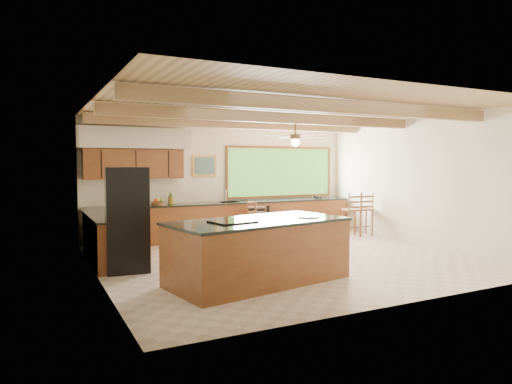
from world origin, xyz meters
name	(u,v)px	position (x,y,z in m)	size (l,w,h in m)	color
ground	(286,259)	(0.00, 0.00, 0.00)	(7.20, 7.20, 0.00)	beige
room_shell	(264,149)	(-0.17, 0.65, 2.21)	(7.27, 6.54, 3.02)	silver
counter_run	(204,223)	(-0.82, 2.52, 0.46)	(7.12, 3.10, 1.24)	brown
island	(259,251)	(-1.30, -1.31, 0.51)	(3.10, 1.85, 1.03)	brown
refrigerator	(127,219)	(-3.05, 0.40, 0.93)	(0.79, 0.77, 1.85)	black
bar_stool_a	(248,215)	(0.27, 2.35, 0.62)	(0.48, 0.48, 1.05)	brown
bar_stool_b	(258,221)	(0.14, 1.55, 0.59)	(0.38, 0.38, 0.99)	brown
bar_stool_c	(353,211)	(2.90, 1.54, 0.69)	(0.50, 0.50, 1.16)	brown
bar_stool_d	(365,210)	(3.30, 1.54, 0.69)	(0.49, 0.49, 1.16)	brown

